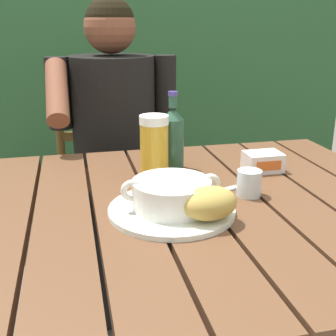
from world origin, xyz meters
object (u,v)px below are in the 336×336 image
Objects in this scene: bread_roll at (209,203)px; table_knife at (217,191)px; person_eating at (115,136)px; soup_bowl at (172,193)px; beer_bottle at (173,137)px; butter_tub at (263,162)px; beer_glass at (154,147)px; water_glass_small at (249,183)px; chair_near_diner at (113,176)px; serving_plate at (172,210)px.

bread_roll reaches higher than table_knife.
person_eating is 9.26× the size of bread_roll.
beer_bottle is at bearing 76.08° from soup_bowl.
soup_bowl reaches higher than butter_tub.
water_glass_small is (0.20, -0.18, -0.05)m from beer_glass.
water_glass_small is (0.21, 0.05, -0.01)m from soup_bowl.
chair_near_diner is at bearing 105.76° from water_glass_small.
chair_near_diner reaches higher than beer_glass.
butter_tub is at bearing -2.49° from beer_glass.
chair_near_diner is 9.38× the size of butter_tub.
serving_plate is 0.21m from water_glass_small.
bread_roll is 0.19m from water_glass_small.
bread_roll is (0.11, -1.01, 0.29)m from chair_near_diner.
butter_tub is (0.31, -0.01, -0.06)m from beer_glass.
chair_near_diner is 0.98m from soup_bowl.
water_glass_small is 0.20m from butter_tub.
chair_near_diner is at bearing 94.15° from beer_glass.
serving_plate is 0.04m from soup_bowl.
soup_bowl is 0.10m from bread_roll.
beer_glass is at bearing 131.41° from table_knife.
table_knife is at bearing -143.76° from butter_tub.
bread_roll is 0.77× the size of beer_glass.
beer_glass is (0.05, -0.51, 0.10)m from person_eating.
beer_bottle is at bearing 163.20° from butter_tub.
soup_bowl is 0.17m from table_knife.
bread_roll is at bearing -138.28° from water_glass_small.
bread_roll is 0.18m from table_knife.
beer_glass is at bearing 137.98° from water_glass_small.
person_eating is at bearing 124.86° from butter_tub.
serving_plate is at bearing -91.81° from beer_glass.
person_eating is at bearing 93.60° from soup_bowl.
beer_glass is 0.32m from butter_tub.
table_knife is at bearing 32.05° from soup_bowl.
soup_bowl is 1.35× the size of table_knife.
beer_glass is at bearing -83.95° from person_eating.
table_knife is at bearing 65.15° from bread_roll.
chair_near_diner is 7.36× the size of bread_roll.
butter_tub is at bearing 34.49° from soup_bowl.
serving_plate is 2.73× the size of butter_tub.
table_knife is at bearing -78.04° from chair_near_diner.
bread_roll is 2.05× the size of water_glass_small.
serving_plate is at bearing -103.92° from beer_bottle.
serving_plate is 0.16m from table_knife.
water_glass_small is (0.25, -0.69, 0.04)m from person_eating.
serving_plate is at bearing -165.38° from water_glass_small.
beer_bottle reaches higher than butter_tub.
water_glass_small reaches higher than butter_tub.
beer_bottle is (0.07, 0.06, 0.01)m from beer_glass.
beer_glass is 0.21m from table_knife.
serving_plate is at bearing 130.60° from bread_roll.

